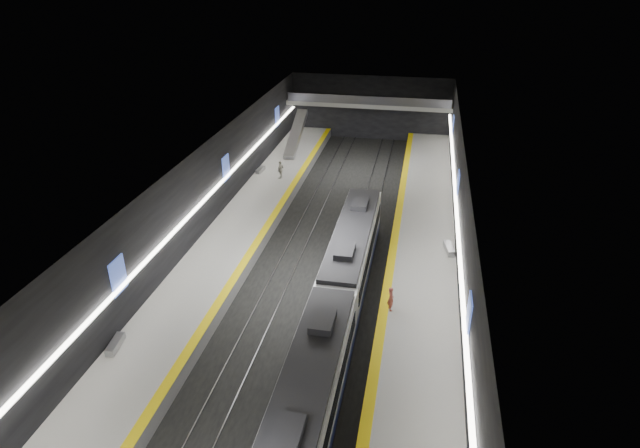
% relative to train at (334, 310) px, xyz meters
% --- Properties ---
extents(ground, '(70.00, 70.00, 0.00)m').
position_rel_train_xyz_m(ground, '(-2.50, 5.72, -2.20)').
color(ground, black).
rests_on(ground, ground).
extents(ceiling, '(20.00, 70.00, 0.04)m').
position_rel_train_xyz_m(ceiling, '(-2.50, 5.72, 5.80)').
color(ceiling, beige).
rests_on(ceiling, wall_left).
extents(wall_left, '(0.04, 70.00, 8.00)m').
position_rel_train_xyz_m(wall_left, '(-12.50, 5.72, 1.80)').
color(wall_left, black).
rests_on(wall_left, ground).
extents(wall_right, '(0.04, 70.00, 8.00)m').
position_rel_train_xyz_m(wall_right, '(7.50, 5.72, 1.80)').
color(wall_right, black).
rests_on(wall_right, ground).
extents(wall_back, '(20.00, 0.04, 8.00)m').
position_rel_train_xyz_m(wall_back, '(-2.50, 40.72, 1.80)').
color(wall_back, black).
rests_on(wall_back, ground).
extents(platform_left, '(5.00, 70.00, 1.00)m').
position_rel_train_xyz_m(platform_left, '(-10.00, 5.72, -1.70)').
color(platform_left, slate).
rests_on(platform_left, ground).
extents(tile_surface_left, '(5.00, 70.00, 0.02)m').
position_rel_train_xyz_m(tile_surface_left, '(-10.00, 5.72, -1.19)').
color(tile_surface_left, '#A3A39E').
rests_on(tile_surface_left, platform_left).
extents(tactile_strip_left, '(0.60, 70.00, 0.02)m').
position_rel_train_xyz_m(tactile_strip_left, '(-7.80, 5.72, -1.18)').
color(tactile_strip_left, yellow).
rests_on(tactile_strip_left, platform_left).
extents(platform_right, '(5.00, 70.00, 1.00)m').
position_rel_train_xyz_m(platform_right, '(5.00, 5.72, -1.70)').
color(platform_right, slate).
rests_on(platform_right, ground).
extents(tile_surface_right, '(5.00, 70.00, 0.02)m').
position_rel_train_xyz_m(tile_surface_right, '(5.00, 5.72, -1.19)').
color(tile_surface_right, '#A3A39E').
rests_on(tile_surface_right, platform_right).
extents(tactile_strip_right, '(0.60, 70.00, 0.02)m').
position_rel_train_xyz_m(tactile_strip_right, '(2.80, 5.72, -1.18)').
color(tactile_strip_right, yellow).
rests_on(tactile_strip_right, platform_right).
extents(rails, '(6.52, 70.00, 0.12)m').
position_rel_train_xyz_m(rails, '(-2.50, 5.72, -2.14)').
color(rails, gray).
rests_on(rails, ground).
extents(train, '(2.69, 30.04, 3.60)m').
position_rel_train_xyz_m(train, '(0.00, 0.00, 0.00)').
color(train, '#10153B').
rests_on(train, ground).
extents(ad_posters, '(19.94, 53.50, 2.20)m').
position_rel_train_xyz_m(ad_posters, '(-2.50, 6.72, 2.30)').
color(ad_posters, '#405AC0').
rests_on(ad_posters, wall_left).
extents(cove_light_left, '(0.25, 68.60, 0.12)m').
position_rel_train_xyz_m(cove_light_left, '(-12.30, 5.72, 1.60)').
color(cove_light_left, white).
rests_on(cove_light_left, wall_left).
extents(cove_light_right, '(0.25, 68.60, 0.12)m').
position_rel_train_xyz_m(cove_light_right, '(7.30, 5.72, 1.60)').
color(cove_light_right, white).
rests_on(cove_light_right, wall_right).
extents(mezzanine_bridge, '(20.00, 3.00, 1.50)m').
position_rel_train_xyz_m(mezzanine_bridge, '(-2.50, 38.64, 2.84)').
color(mezzanine_bridge, gray).
rests_on(mezzanine_bridge, wall_left).
extents(escalator, '(1.20, 7.50, 3.92)m').
position_rel_train_xyz_m(escalator, '(-10.00, 31.72, 0.70)').
color(escalator, '#99999E').
rests_on(escalator, platform_left).
extents(bench_left_near, '(0.71, 1.82, 0.43)m').
position_rel_train_xyz_m(bench_left_near, '(-12.00, -4.38, -0.98)').
color(bench_left_near, '#99999E').
rests_on(bench_left_near, platform_left).
extents(bench_left_far, '(0.61, 1.69, 0.40)m').
position_rel_train_xyz_m(bench_left_far, '(-12.00, 24.10, -0.99)').
color(bench_left_far, '#99999E').
rests_on(bench_left_far, platform_left).
extents(bench_right_far, '(0.88, 1.97, 0.46)m').
position_rel_train_xyz_m(bench_right_far, '(7.00, 10.76, -0.96)').
color(bench_right_far, '#99999E').
rests_on(bench_right_far, platform_right).
extents(passenger_right_a, '(0.61, 0.71, 1.66)m').
position_rel_train_xyz_m(passenger_right_a, '(3.19, 2.34, -0.37)').
color(passenger_right_a, '#B65044').
rests_on(passenger_right_a, platform_right).
extents(passenger_left_a, '(0.68, 1.15, 1.84)m').
position_rel_train_xyz_m(passenger_left_a, '(-9.44, 22.71, -0.28)').
color(passenger_left_a, '#BAB8AA').
rests_on(passenger_left_a, platform_left).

